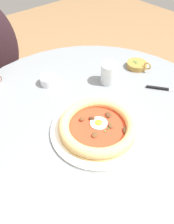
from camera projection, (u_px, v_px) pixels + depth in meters
The scene contains 7 objects.
ground_plane at pixel (91, 202), 1.32m from camera, with size 6.00×6.00×0.02m, color olive.
dining_table at pixel (93, 139), 0.89m from camera, with size 1.06×1.06×0.74m.
pizza_on_plate at pixel (97, 127), 0.73m from camera, with size 0.32×0.32×0.05m.
water_glass at pixel (109, 74), 0.92m from camera, with size 0.07×0.07×0.09m.
steak_knife at pixel (164, 89), 0.90m from camera, with size 0.13×0.17×0.01m.
ramekin_capers at pixel (48, 80), 0.92m from camera, with size 0.07×0.07×0.03m.
olive_pan at pixel (137, 65), 1.01m from camera, with size 0.09×0.12×0.05m.
Camera 1 is at (0.38, 0.40, 1.31)m, focal length 35.00 mm.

